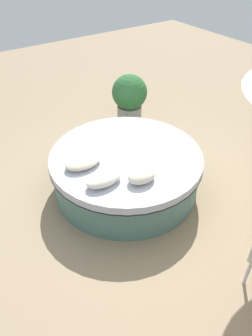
{
  "coord_description": "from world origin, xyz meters",
  "views": [
    {
      "loc": [
        2.3,
        3.34,
        3.54
      ],
      "look_at": [
        0.0,
        0.0,
        0.4
      ],
      "focal_mm": 34.65,
      "sensor_mm": 36.0,
      "label": 1
    }
  ],
  "objects_px": {
    "throw_pillow_0": "(83,162)",
    "throw_pillow_1": "(104,179)",
    "round_bed": "(126,171)",
    "planter": "(129,98)",
    "throw_pillow_2": "(142,176)"
  },
  "relations": [
    {
      "from": "round_bed",
      "to": "throw_pillow_0",
      "type": "relative_size",
      "value": 4.27
    },
    {
      "from": "throw_pillow_1",
      "to": "throw_pillow_2",
      "type": "relative_size",
      "value": 1.28
    },
    {
      "from": "round_bed",
      "to": "planter",
      "type": "distance_m",
      "value": 2.08
    },
    {
      "from": "round_bed",
      "to": "throw_pillow_2",
      "type": "height_order",
      "value": "throw_pillow_2"
    },
    {
      "from": "round_bed",
      "to": "throw_pillow_1",
      "type": "bearing_deg",
      "value": 32.13
    },
    {
      "from": "throw_pillow_0",
      "to": "planter",
      "type": "bearing_deg",
      "value": -141.03
    },
    {
      "from": "throw_pillow_1",
      "to": "planter",
      "type": "height_order",
      "value": "planter"
    },
    {
      "from": "throw_pillow_0",
      "to": "throw_pillow_1",
      "type": "distance_m",
      "value": 0.52
    },
    {
      "from": "throw_pillow_2",
      "to": "planter",
      "type": "height_order",
      "value": "planter"
    },
    {
      "from": "throw_pillow_0",
      "to": "planter",
      "type": "relative_size",
      "value": 0.5
    },
    {
      "from": "throw_pillow_0",
      "to": "throw_pillow_2",
      "type": "relative_size",
      "value": 1.34
    },
    {
      "from": "throw_pillow_1",
      "to": "throw_pillow_2",
      "type": "height_order",
      "value": "throw_pillow_2"
    },
    {
      "from": "throw_pillow_0",
      "to": "planter",
      "type": "xyz_separation_m",
      "value": [
        -1.9,
        -1.54,
        -0.12
      ]
    },
    {
      "from": "throw_pillow_0",
      "to": "planter",
      "type": "distance_m",
      "value": 2.45
    },
    {
      "from": "round_bed",
      "to": "planter",
      "type": "bearing_deg",
      "value": -126.54
    }
  ]
}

